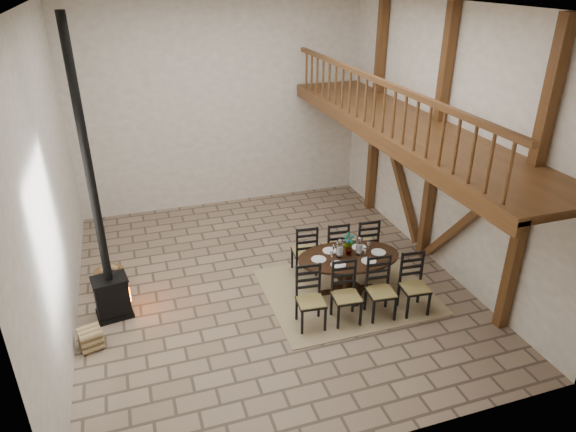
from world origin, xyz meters
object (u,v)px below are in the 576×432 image
object	(u,v)px
wood_stove	(105,259)
log_basket	(110,278)
dining_table	(349,276)
log_stack	(91,339)

from	to	relation	value
wood_stove	log_basket	distance (m)	1.33
dining_table	log_stack	xyz separation A→B (m)	(-4.53, -0.07, -0.22)
log_basket	wood_stove	bearing A→B (deg)	-87.07
wood_stove	dining_table	bearing A→B (deg)	-18.46
dining_table	log_stack	size ratio (longest dim) A/B	5.47
dining_table	wood_stove	xyz separation A→B (m)	(-4.16, 0.70, 0.75)
dining_table	log_basket	world-z (taller)	dining_table
log_basket	log_stack	xyz separation A→B (m)	(-0.32, -1.70, -0.02)
dining_table	log_basket	xyz separation A→B (m)	(-4.20, 1.63, -0.20)
dining_table	log_basket	size ratio (longest dim) A/B	4.22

